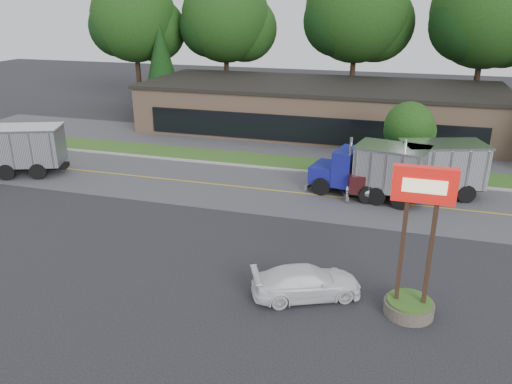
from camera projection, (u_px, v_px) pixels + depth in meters
The scene contains 17 objects.
ground at pixel (185, 249), 24.35m from camera, with size 140.00×140.00×0.00m, color #36363C.
road at pixel (242, 187), 32.40m from camera, with size 60.00×8.00×0.02m, color slate.
center_line at pixel (242, 187), 32.40m from camera, with size 60.00×0.12×0.01m, color gold.
curb at pixel (260, 168), 36.16m from camera, with size 60.00×0.30×0.12m, color #9E9E99.
grass_verge at pixel (267, 161), 37.77m from camera, with size 60.00×3.40×0.03m, color #356422.
far_parking at pixel (283, 144), 42.25m from camera, with size 60.00×7.00×0.02m, color slate.
strip_mall at pixel (319, 108), 46.37m from camera, with size 32.00×12.00×4.00m, color tan.
bilo_sign at pixel (414, 267), 18.58m from camera, with size 2.20×1.90×5.95m.
tree_far_a at pixel (136, 23), 55.15m from camera, with size 10.00×9.41×14.27m.
tree_far_b at pixel (227, 22), 54.23m from camera, with size 10.12×9.53×14.44m.
tree_far_c at pixel (358, 16), 50.23m from camera, with size 10.96×10.31×15.63m.
tree_far_d at pixel (488, 18), 46.16m from camera, with size 10.84×10.20×15.46m.
evergreen_left at pixel (161, 61), 53.56m from camera, with size 4.30×4.30×9.77m.
tree_verge at pixel (410, 128), 33.98m from camera, with size 3.53×3.32×5.04m.
dump_truck_blue at pixel (375, 170), 30.12m from camera, with size 7.25×3.91×3.36m.
dump_truck_maroon at pixel (423, 168), 30.31m from camera, with size 8.62×4.90×3.36m.
rally_car at pixel (307, 282), 20.20m from camera, with size 1.81×4.45×1.29m, color white.
Camera 1 is at (9.53, -19.86, 11.27)m, focal length 35.00 mm.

